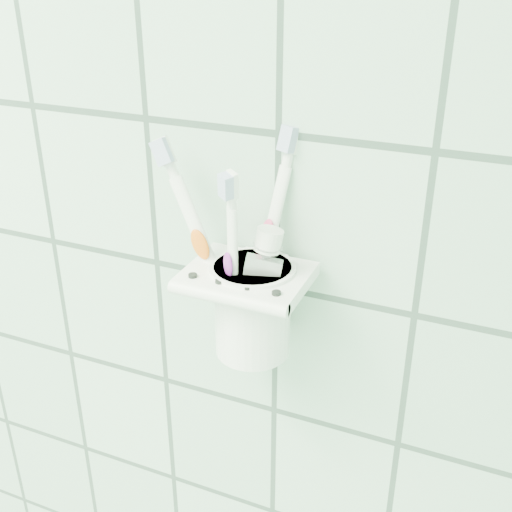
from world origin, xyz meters
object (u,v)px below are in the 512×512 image
Objects in this scene: holder_bracket at (248,278)px; toothbrush_orange at (232,256)px; toothbrush_pink at (243,247)px; cup at (253,306)px; toothpaste_tube at (245,285)px; toothbrush_blue at (247,239)px.

holder_bracket is 0.03m from toothbrush_orange.
toothbrush_pink is (-0.00, -0.01, 0.03)m from holder_bracket.
toothbrush_pink reaches higher than cup.
toothpaste_tube is (0.01, -0.01, -0.03)m from toothbrush_pink.
toothbrush_pink is at bearing -111.27° from cup.
toothbrush_orange is at bearing 130.62° from toothpaste_tube.
toothbrush_pink is at bearing -99.47° from holder_bracket.
toothbrush_pink reaches higher than toothbrush_blue.
toothbrush_pink is 0.02m from toothbrush_blue.
holder_bracket is at bearing 43.84° from toothbrush_orange.
toothbrush_orange is (-0.01, 0.00, -0.01)m from toothbrush_pink.
toothpaste_tube is (0.00, -0.01, 0.00)m from holder_bracket.
toothbrush_orange is at bearing 145.73° from toothbrush_pink.
cup is 0.70× the size of toothpaste_tube.
holder_bracket is 0.04m from toothbrush_blue.
toothbrush_orange reaches higher than toothpaste_tube.
toothpaste_tube is at bearing -47.57° from toothbrush_blue.
holder_bracket is 0.03m from toothbrush_pink.
toothbrush_blue reaches higher than toothpaste_tube.
toothbrush_blue is at bearing 118.18° from holder_bracket.
toothbrush_blue is 0.02m from toothbrush_orange.
holder_bracket is 1.21× the size of cup.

